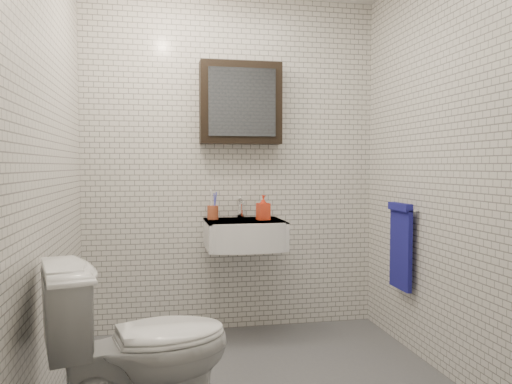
# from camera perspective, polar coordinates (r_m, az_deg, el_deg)

# --- Properties ---
(ground) EXTENTS (2.20, 2.00, 0.01)m
(ground) POSITION_cam_1_polar(r_m,az_deg,el_deg) (3.04, 0.31, -20.92)
(ground) COLOR #515359
(ground) RESTS_ON ground
(room_shell) EXTENTS (2.22, 2.02, 2.51)m
(room_shell) POSITION_cam_1_polar(r_m,az_deg,el_deg) (2.79, 0.31, 7.69)
(room_shell) COLOR silver
(room_shell) RESTS_ON ground
(washbasin) EXTENTS (0.55, 0.50, 0.20)m
(washbasin) POSITION_cam_1_polar(r_m,az_deg,el_deg) (3.54, -1.23, -4.81)
(washbasin) COLOR white
(washbasin) RESTS_ON room_shell
(faucet) EXTENTS (0.06, 0.20, 0.15)m
(faucet) POSITION_cam_1_polar(r_m,az_deg,el_deg) (3.72, -1.75, -1.95)
(faucet) COLOR silver
(faucet) RESTS_ON washbasin
(mirror_cabinet) EXTENTS (0.60, 0.15, 0.60)m
(mirror_cabinet) POSITION_cam_1_polar(r_m,az_deg,el_deg) (3.73, -1.76, 10.11)
(mirror_cabinet) COLOR black
(mirror_cabinet) RESTS_ON room_shell
(towel_rail) EXTENTS (0.09, 0.30, 0.58)m
(towel_rail) POSITION_cam_1_polar(r_m,az_deg,el_deg) (3.50, 16.22, -5.56)
(towel_rail) COLOR silver
(towel_rail) RESTS_ON room_shell
(toothbrush_cup) EXTENTS (0.10, 0.10, 0.22)m
(toothbrush_cup) POSITION_cam_1_polar(r_m,az_deg,el_deg) (3.64, -4.96, -2.26)
(toothbrush_cup) COLOR #A8492A
(toothbrush_cup) RESTS_ON washbasin
(soap_bottle) EXTENTS (0.10, 0.10, 0.18)m
(soap_bottle) POSITION_cam_1_polar(r_m,az_deg,el_deg) (3.58, 0.83, -1.79)
(soap_bottle) COLOR orange
(soap_bottle) RESTS_ON washbasin
(toilet) EXTENTS (0.90, 0.65, 0.83)m
(toilet) POSITION_cam_1_polar(r_m,az_deg,el_deg) (2.43, -12.97, -16.90)
(toilet) COLOR white
(toilet) RESTS_ON ground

